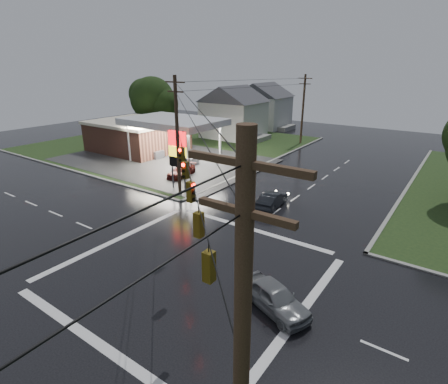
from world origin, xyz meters
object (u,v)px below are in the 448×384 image
Objects in this scene: pylon_sign at (178,151)px; car_pump at (181,171)px; utility_pole_nw at (177,136)px; utility_pole_n at (303,108)px; gas_station at (142,134)px; tree_nw_behind at (153,99)px; car_north at (272,199)px; house_near at (234,111)px; house_far at (263,105)px; car_crossing at (275,297)px.

pylon_sign is 5.63m from car_pump.
utility_pole_nw reaches higher than utility_pole_n.
utility_pole_n is (16.18, 18.30, 2.92)m from gas_station.
gas_station is 2.62× the size of tree_nw_behind.
car_north reaches higher than car_pump.
house_near reaches higher than gas_station.
tree_nw_behind reaches higher than gas_station.
pylon_sign is 39.21m from house_far.
utility_pole_nw is 10.33m from car_north.
utility_pole_n reaches higher than car_pump.
gas_station reaches higher than car_north.
utility_pole_nw is 28.90m from house_near.
pylon_sign reaches higher than car_north.
utility_pole_nw is at bearing -66.63° from house_near.
pylon_sign is 10.35m from car_north.
gas_station is at bearing -51.58° from tree_nw_behind.
car_pump is (7.64, -22.00, -3.79)m from house_near.
pylon_sign is 27.56m from utility_pole_n.
tree_nw_behind reaches higher than pylon_sign.
house_far is (3.73, 28.30, 1.86)m from gas_station.
house_near is at bearing 73.83° from gas_station.
house_near is 23.60m from car_pump.
house_near is 2.65× the size of car_north.
house_near is at bearing -54.90° from car_north.
car_pump is at bearing 130.23° from utility_pole_nw.
utility_pole_n reaches higher than pylon_sign.
utility_pole_nw is 2.59× the size of car_pump.
car_north is at bearing -28.71° from tree_nw_behind.
utility_pole_n is 0.95× the size of house_far.
utility_pole_n is (0.00, 28.50, -0.25)m from utility_pole_nw.
gas_station is 28.61m from house_far.
gas_station is at bearing 147.77° from utility_pole_nw.
utility_pole_nw is 2.64× the size of car_north.
pylon_sign is 0.57× the size of utility_pole_n.
utility_pole_n is at bearing 71.61° from car_pump.
utility_pole_n is 2.50× the size of car_crossing.
pylon_sign is 27.56m from house_near.
utility_pole_nw reaches higher than house_far.
car_north is (9.70, 1.40, -3.32)m from pylon_sign.
car_north is at bearing 8.19° from pylon_sign.
house_near is (-11.45, -2.00, -1.06)m from utility_pole_n.
pylon_sign is at bearing -60.65° from car_pump.
pylon_sign is at bearing -73.02° from house_far.
gas_station is at bearing 79.04° from car_crossing.
utility_pole_n reaches higher than tree_nw_behind.
car_north is at bearing -50.11° from house_near.
utility_pole_nw is at bearing 10.60° from car_north.
car_north is (24.88, -7.80, -1.86)m from gas_station.
house_far is at bearing 106.98° from pylon_sign.
house_far is (-11.45, 37.50, 0.39)m from pylon_sign.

